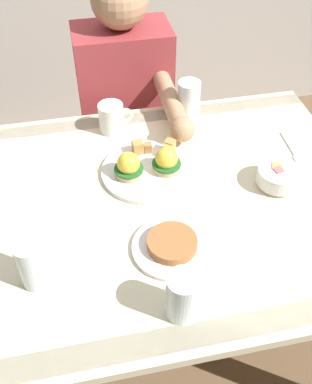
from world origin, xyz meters
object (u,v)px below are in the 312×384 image
water_glass_near (189,103)px  side_plate (172,246)px  fork (292,149)px  water_glass_extra (183,298)px  fruit_bowl (278,177)px  coffee_mug (112,117)px  dining_table (156,228)px  eggs_benedict_plate (148,166)px  water_glass_far (33,265)px  diner_person (127,107)px

water_glass_near → side_plate: size_ratio=0.69×
fork → water_glass_near: bearing=140.5°
water_glass_near → water_glass_extra: bearing=-105.6°
fruit_bowl → coffee_mug: size_ratio=1.08×
fork → coffee_mug: bearing=157.8°
dining_table → fruit_bowl: (0.35, -0.00, 0.14)m
fruit_bowl → coffee_mug: 0.55m
eggs_benedict_plate → fruit_bowl: eggs_benedict_plate is taller
coffee_mug → water_glass_far: 0.60m
water_glass_extra → eggs_benedict_plate: bearing=88.2°
dining_table → coffee_mug: size_ratio=10.80×
fruit_bowl → water_glass_near: 0.40m
diner_person → dining_table: bearing=-91.2°
fork → diner_person: size_ratio=0.14×
water_glass_far → side_plate: water_glass_far is taller
water_glass_far → fruit_bowl: bearing=15.8°
fruit_bowl → water_glass_near: size_ratio=0.87×
diner_person → coffee_mug: bearing=-108.5°
fruit_bowl → water_glass_far: 0.70m
dining_table → eggs_benedict_plate: size_ratio=4.44×
fork → water_glass_far: water_glass_far is taller
fruit_bowl → diner_person: diner_person is taller
fruit_bowl → fork: 0.18m
fork → diner_person: 0.65m
water_glass_far → diner_person: (0.34, 0.79, -0.15)m
fruit_bowl → side_plate: 0.38m
coffee_mug → water_glass_extra: water_glass_extra is taller
water_glass_near → diner_person: 0.33m
eggs_benedict_plate → side_plate: size_ratio=1.35×
dining_table → water_glass_near: size_ratio=8.74×
fruit_bowl → side_plate: bearing=-154.4°
dining_table → fork: (0.46, 0.13, 0.11)m
fork → water_glass_far: 0.85m
water_glass_far → water_glass_extra: size_ratio=1.09×
water_glass_extra → diner_person: size_ratio=0.11×
coffee_mug → fork: size_ratio=0.71×
eggs_benedict_plate → water_glass_far: (-0.32, -0.31, 0.04)m
dining_table → side_plate: (0.01, -0.17, 0.12)m
coffee_mug → water_glass_far: (-0.25, -0.54, 0.01)m
eggs_benedict_plate → diner_person: 0.49m
water_glass_near → water_glass_extra: water_glass_near is taller
water_glass_extra → coffee_mug: bearing=94.8°
fork → diner_person: bearing=133.7°
dining_table → water_glass_extra: size_ratio=9.84×
water_glass_far → side_plate: bearing=4.5°
dining_table → fork: fork is taller
fork → water_glass_extra: size_ratio=1.28×
fork → water_glass_extra: (-0.47, -0.47, 0.05)m
fork → water_glass_far: size_ratio=1.18×
coffee_mug → water_glass_far: water_glass_far is taller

